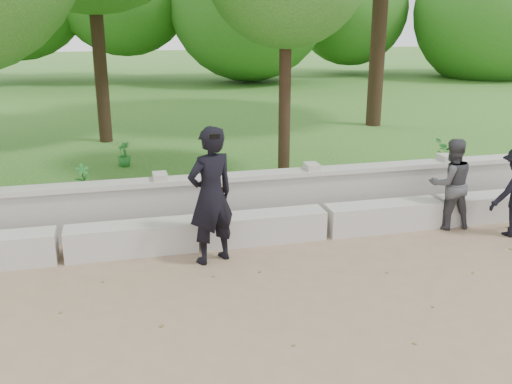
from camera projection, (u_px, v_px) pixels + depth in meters
ground at (224, 306)px, 6.88m from camera, size 80.00×80.00×0.00m
lawn at (148, 111)px, 19.81m from camera, size 40.00×22.00×0.25m
concrete_bench at (200, 233)px, 8.57m from camera, size 11.90×0.45×0.45m
parapet_wall at (193, 203)px, 9.15m from camera, size 12.50×0.35×0.90m
man_main at (211, 196)px, 7.85m from camera, size 0.84×0.78×1.95m
visitor_left at (451, 184)px, 9.21m from camera, size 0.77×0.62×1.49m
shrub_a at (83, 178)px, 10.39m from camera, size 0.33×0.29×0.53m
shrub_b at (201, 182)px, 9.86m from camera, size 0.48×0.47×0.68m
shrub_c at (447, 155)px, 11.80m from camera, size 0.77×0.77×0.65m
shrub_d at (124, 154)px, 12.12m from camera, size 0.39×0.39×0.52m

